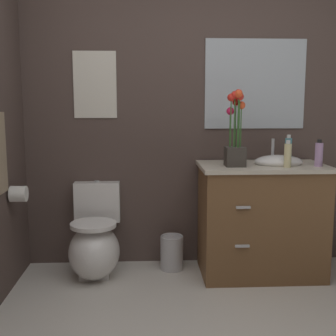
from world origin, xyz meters
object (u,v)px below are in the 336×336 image
(wall_poster, at_px, (95,85))
(flower_vase, at_px, (235,137))
(lotion_bottle, at_px, (288,151))
(trash_bin, at_px, (172,252))
(toilet, at_px, (95,244))
(wall_mirror, at_px, (255,84))
(hand_wash_bottle, at_px, (319,154))
(soap_bottle, at_px, (288,155))
(vanity_cabinet, at_px, (261,218))
(toilet_paper_roll, at_px, (18,194))

(wall_poster, bearing_deg, flower_vase, -19.68)
(lotion_bottle, bearing_deg, trash_bin, 170.17)
(toilet, height_order, wall_mirror, wall_mirror)
(hand_wash_bottle, xyz_separation_m, wall_mirror, (-0.38, 0.41, 0.51))
(flower_vase, relative_size, wall_mirror, 0.69)
(soap_bottle, relative_size, hand_wash_bottle, 0.99)
(lotion_bottle, height_order, trash_bin, lotion_bottle)
(toilet, xyz_separation_m, vanity_cabinet, (1.26, -0.03, 0.19))
(lotion_bottle, height_order, toilet_paper_roll, lotion_bottle)
(wall_poster, xyz_separation_m, toilet_paper_roll, (-0.49, -0.46, -0.76))
(trash_bin, distance_m, toilet_paper_roll, 1.24)
(soap_bottle, relative_size, toilet_paper_roll, 1.75)
(vanity_cabinet, height_order, wall_mirror, wall_mirror)
(lotion_bottle, bearing_deg, flower_vase, -173.50)
(flower_vase, distance_m, toilet_paper_roll, 1.58)
(flower_vase, relative_size, soap_bottle, 2.86)
(lotion_bottle, relative_size, toilet_paper_roll, 2.03)
(vanity_cabinet, bearing_deg, wall_mirror, 90.54)
(wall_poster, relative_size, wall_mirror, 0.64)
(toilet, relative_size, lotion_bottle, 3.09)
(vanity_cabinet, bearing_deg, wall_poster, 166.90)
(toilet, xyz_separation_m, wall_poster, (0.00, 0.27, 1.20))
(soap_bottle, xyz_separation_m, lotion_bottle, (0.04, 0.12, 0.02))
(flower_vase, bearing_deg, vanity_cabinet, 18.49)
(flower_vase, relative_size, wall_poster, 1.07)
(flower_vase, xyz_separation_m, wall_poster, (-1.04, 0.37, 0.38))
(hand_wash_bottle, relative_size, toilet_paper_roll, 1.77)
(soap_bottle, bearing_deg, lotion_bottle, 70.51)
(wall_poster, xyz_separation_m, wall_mirror, (1.26, 0.00, 0.01))
(hand_wash_bottle, relative_size, wall_poster, 0.38)
(toilet, xyz_separation_m, wall_mirror, (1.26, 0.27, 1.21))
(flower_vase, bearing_deg, trash_bin, 156.52)
(vanity_cabinet, bearing_deg, lotion_bottle, -9.65)
(soap_bottle, height_order, wall_poster, wall_poster)
(trash_bin, height_order, wall_mirror, wall_mirror)
(trash_bin, bearing_deg, flower_vase, -23.48)
(wall_poster, relative_size, toilet_paper_roll, 4.67)
(flower_vase, distance_m, lotion_bottle, 0.42)
(lotion_bottle, distance_m, hand_wash_bottle, 0.22)
(trash_bin, height_order, wall_poster, wall_poster)
(toilet, distance_m, toilet_paper_roll, 0.69)
(lotion_bottle, relative_size, wall_mirror, 0.28)
(toilet, distance_m, soap_bottle, 1.57)
(toilet, relative_size, toilet_paper_roll, 6.27)
(wall_poster, bearing_deg, toilet_paper_roll, -136.73)
(lotion_bottle, bearing_deg, toilet, 177.75)
(flower_vase, bearing_deg, wall_mirror, 58.68)
(flower_vase, bearing_deg, hand_wash_bottle, -3.49)
(lotion_bottle, distance_m, wall_mirror, 0.62)
(soap_bottle, height_order, lotion_bottle, lotion_bottle)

